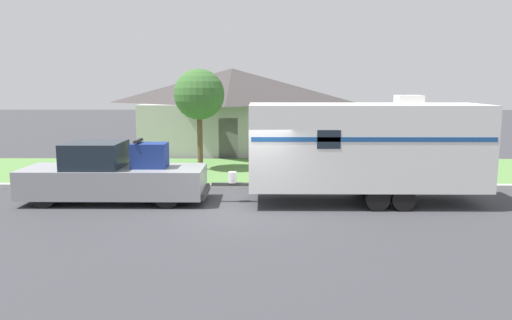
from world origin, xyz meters
TOP-DOWN VIEW (x-y plane):
  - ground_plane at (0.00, 0.00)m, footprint 120.00×120.00m
  - curb_strip at (0.00, 3.75)m, footprint 80.00×0.30m
  - lawn_strip at (0.00, 7.40)m, footprint 80.00×7.00m
  - house_across_street at (-1.38, 15.05)m, footprint 10.31×8.36m
  - pickup_truck at (-4.52, 1.49)m, footprint 5.98×1.99m
  - travel_trailer at (3.69, 1.49)m, footprint 8.71×2.51m
  - mailbox at (0.63, 4.56)m, footprint 0.48×0.20m
  - tree_in_yard at (-2.40, 7.58)m, footprint 2.23×2.23m

SIDE VIEW (x-z plane):
  - ground_plane at x=0.00m, z-range 0.00..0.00m
  - lawn_strip at x=0.00m, z-range 0.00..0.03m
  - curb_strip at x=0.00m, z-range 0.00..0.14m
  - pickup_truck at x=-4.52m, z-range -0.16..1.91m
  - mailbox at x=0.63m, z-range 0.35..1.63m
  - travel_trailer at x=3.69m, z-range 0.12..3.61m
  - house_across_street at x=-1.38m, z-range 0.09..4.82m
  - tree_in_yard at x=-2.40m, z-range 1.11..5.61m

